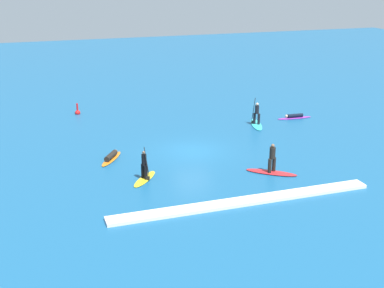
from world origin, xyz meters
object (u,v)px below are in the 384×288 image
surfer_on_purple_board (294,117)px  surfer_on_orange_board (111,157)px  surfer_on_teal_board (256,120)px  surfer_on_yellow_board (145,172)px  marker_buoy (78,112)px  surfer_on_red_board (272,166)px

surfer_on_purple_board → surfer_on_orange_board: (-16.00, -4.75, 0.04)m
surfer_on_purple_board → surfer_on_teal_board: size_ratio=0.93×
surfer_on_yellow_board → surfer_on_teal_board: bearing=163.9°
surfer_on_purple_board → surfer_on_yellow_board: bearing=33.4°
surfer_on_yellow_board → surfer_on_purple_board: surfer_on_yellow_board is taller
surfer_on_yellow_board → surfer_on_orange_board: (-1.25, 3.94, -0.29)m
surfer_on_teal_board → marker_buoy: bearing=75.2°
surfer_on_red_board → surfer_on_purple_board: (7.27, 10.18, -0.31)m
surfer_on_yellow_board → surfer_on_teal_board: 13.53m
surfer_on_yellow_board → surfer_on_purple_board: size_ratio=0.81×
surfer_on_yellow_board → surfer_on_red_board: (7.48, -1.48, -0.03)m
surfer_on_orange_board → marker_buoy: marker_buoy is taller
surfer_on_orange_board → surfer_on_teal_board: (12.20, 4.01, 0.22)m
surfer_on_teal_board → surfer_on_yellow_board: bearing=142.2°
surfer_on_teal_board → surfer_on_orange_board: bearing=124.4°
surfer_on_red_board → marker_buoy: bearing=-23.6°
surfer_on_purple_board → marker_buoy: 18.15m
surfer_on_purple_board → surfer_on_orange_board: size_ratio=1.11×
surfer_on_orange_board → marker_buoy: size_ratio=2.60×
surfer_on_red_board → marker_buoy: 19.64m
surfer_on_purple_board → surfer_on_teal_board: 3.88m
surfer_on_orange_board → surfer_on_red_board: bearing=-89.4°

